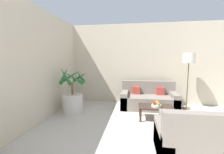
# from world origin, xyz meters

# --- Properties ---
(wall_back) EXTENTS (7.77, 0.06, 2.70)m
(wall_back) POSITION_xyz_m (0.00, 6.16, 1.35)
(wall_back) COLOR beige
(wall_back) RESTS_ON ground_plane
(potted_palm) EXTENTS (0.82, 0.83, 1.32)m
(potted_palm) POSITION_xyz_m (-2.62, 4.83, 0.40)
(potted_palm) COLOR beige
(potted_palm) RESTS_ON ground_plane
(sofa_loveseat) EXTENTS (1.67, 0.81, 0.81)m
(sofa_loveseat) POSITION_xyz_m (-0.48, 5.58, 0.27)
(sofa_loveseat) COLOR gray
(sofa_loveseat) RESTS_ON ground_plane
(floor_lamp) EXTENTS (0.36, 0.36, 1.69)m
(floor_lamp) POSITION_xyz_m (0.68, 5.70, 1.46)
(floor_lamp) COLOR brown
(floor_lamp) RESTS_ON ground_plane
(coffee_table) EXTENTS (0.83, 0.50, 0.34)m
(coffee_table) POSITION_xyz_m (-0.38, 4.67, 0.29)
(coffee_table) COLOR #38281E
(coffee_table) RESTS_ON ground_plane
(fruit_bowl) EXTENTS (0.24, 0.24, 0.06)m
(fruit_bowl) POSITION_xyz_m (-0.37, 4.61, 0.37)
(fruit_bowl) COLOR beige
(fruit_bowl) RESTS_ON coffee_table
(apple_red) EXTENTS (0.07, 0.07, 0.07)m
(apple_red) POSITION_xyz_m (-0.42, 4.58, 0.44)
(apple_red) COLOR red
(apple_red) RESTS_ON fruit_bowl
(apple_green) EXTENTS (0.07, 0.07, 0.07)m
(apple_green) POSITION_xyz_m (-0.33, 4.55, 0.44)
(apple_green) COLOR olive
(apple_green) RESTS_ON fruit_bowl
(orange_fruit) EXTENTS (0.09, 0.09, 0.09)m
(orange_fruit) POSITION_xyz_m (-0.35, 4.65, 0.45)
(orange_fruit) COLOR orange
(orange_fruit) RESTS_ON fruit_bowl
(armchair) EXTENTS (0.86, 0.87, 0.83)m
(armchair) POSITION_xyz_m (-0.11, 3.18, 0.26)
(armchair) COLOR gray
(armchair) RESTS_ON ground_plane
(ottoman) EXTENTS (0.59, 0.51, 0.40)m
(ottoman) POSITION_xyz_m (-0.07, 4.05, 0.20)
(ottoman) COLOR gray
(ottoman) RESTS_ON ground_plane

